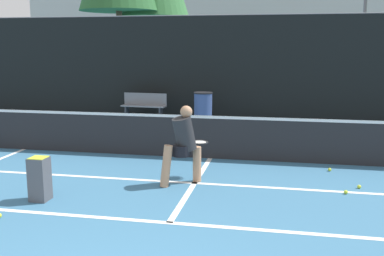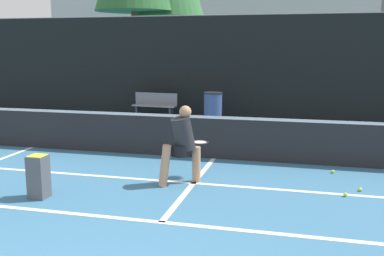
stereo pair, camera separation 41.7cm
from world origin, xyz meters
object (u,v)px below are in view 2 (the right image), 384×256
Objects in this scene: ball_hopper at (38,176)px; courtside_bench at (155,105)px; player_practicing at (183,142)px; parked_car at (345,91)px; trash_bin at (213,107)px.

ball_hopper is 0.46× the size of courtside_bench.
player_practicing is 2.00× the size of ball_hopper.
player_practicing is at bearing -107.66° from parked_car.
trash_bin reaches higher than ball_hopper.
trash_bin is 6.62m from parked_car.
ball_hopper is 13.97m from parked_car.
ball_hopper is at bearing -99.47° from trash_bin.
ball_hopper is 7.92m from trash_bin.
parked_car is at bearing 65.88° from ball_hopper.
courtside_bench is at bearing 72.37° from player_practicing.
player_practicing is 2.48m from ball_hopper.
trash_bin is (-0.76, 6.50, -0.26)m from player_practicing.
parked_car is at bearing 39.59° from courtside_bench.
ball_hopper is 0.18× the size of parked_car.
player_practicing is 7.40m from courtside_bench.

